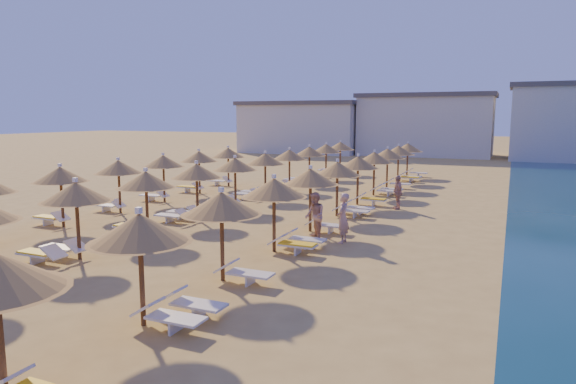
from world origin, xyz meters
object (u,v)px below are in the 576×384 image
at_px(beachgoer_b, 315,216).
at_px(beachgoer_a, 343,218).
at_px(beachgoer_c, 398,192).
at_px(parasol_row_east, 325,174).
at_px(parasol_row_west, 217,168).

xyz_separation_m(beachgoer_b, beachgoer_a, (1.21, -0.23, 0.04)).
xyz_separation_m(beachgoer_a, beachgoer_c, (0.42, 7.86, -0.08)).
bearing_deg(beachgoer_c, parasol_row_east, -56.68).
relative_size(beachgoer_b, beachgoer_c, 1.05).
distance_m(beachgoer_b, beachgoer_c, 7.81).
bearing_deg(parasol_row_east, beachgoer_b, -77.88).
height_order(beachgoer_b, beachgoer_c, beachgoer_b).
bearing_deg(parasol_row_west, beachgoer_b, -25.17).
relative_size(beachgoer_b, beachgoer_a, 0.96).
bearing_deg(parasol_row_east, beachgoer_a, -59.51).
bearing_deg(beachgoer_c, parasol_row_west, -89.83).
distance_m(parasol_row_west, beachgoer_c, 9.19).
height_order(beachgoer_b, beachgoer_a, beachgoer_a).
bearing_deg(parasol_row_west, beachgoer_c, 31.58).
bearing_deg(beachgoer_a, parasol_row_west, -115.12).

